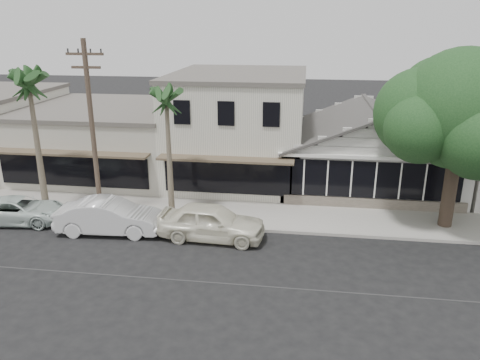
# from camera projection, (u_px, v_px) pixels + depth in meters

# --- Properties ---
(ground) EXTENTS (140.00, 140.00, 0.00)m
(ground) POSITION_uv_depth(u_px,v_px,m) (268.00, 287.00, 18.03)
(ground) COLOR black
(ground) RESTS_ON ground
(sidewalk_north) EXTENTS (90.00, 3.50, 0.15)m
(sidewalk_north) POSITION_uv_depth(u_px,v_px,m) (131.00, 209.00, 25.38)
(sidewalk_north) COLOR #9E9991
(sidewalk_north) RESTS_ON ground
(corner_shop) EXTENTS (10.40, 8.60, 5.10)m
(corner_shop) POSITION_uv_depth(u_px,v_px,m) (368.00, 145.00, 28.24)
(corner_shop) COLOR beige
(corner_shop) RESTS_ON ground
(row_building_near) EXTENTS (8.00, 10.00, 6.50)m
(row_building_near) POSITION_uv_depth(u_px,v_px,m) (239.00, 128.00, 30.04)
(row_building_near) COLOR silver
(row_building_near) RESTS_ON ground
(row_building_midnear) EXTENTS (10.00, 10.00, 4.20)m
(row_building_midnear) POSITION_uv_depth(u_px,v_px,m) (108.00, 140.00, 31.59)
(row_building_midnear) COLOR #BAB7A7
(row_building_midnear) RESTS_ON ground
(utility_pole) EXTENTS (1.80, 0.24, 9.00)m
(utility_pole) POSITION_uv_depth(u_px,v_px,m) (92.00, 129.00, 22.55)
(utility_pole) COLOR brown
(utility_pole) RESTS_ON ground
(car_0) EXTENTS (5.10, 2.27, 1.70)m
(car_0) POSITION_uv_depth(u_px,v_px,m) (211.00, 222.00, 21.79)
(car_0) COLOR white
(car_0) RESTS_ON ground
(car_1) EXTENTS (5.13, 2.07, 1.66)m
(car_1) POSITION_uv_depth(u_px,v_px,m) (109.00, 217.00, 22.44)
(car_1) COLOR silver
(car_1) RESTS_ON ground
(car_2) EXTENTS (4.86, 2.62, 1.30)m
(car_2) POSITION_uv_depth(u_px,v_px,m) (20.00, 210.00, 23.67)
(car_2) COLOR silver
(car_2) RESTS_ON ground
(shade_tree) EXTENTS (7.86, 7.10, 8.72)m
(shade_tree) POSITION_uv_depth(u_px,v_px,m) (458.00, 112.00, 21.61)
(shade_tree) COLOR #433528
(shade_tree) RESTS_ON ground
(palm_east) EXTENTS (2.96, 2.96, 7.20)m
(palm_east) POSITION_uv_depth(u_px,v_px,m) (166.00, 100.00, 22.25)
(palm_east) COLOR #726651
(palm_east) RESTS_ON ground
(palm_mid) EXTENTS (2.53, 2.53, 8.02)m
(palm_mid) POSITION_uv_depth(u_px,v_px,m) (29.00, 83.00, 22.70)
(palm_mid) COLOR #726651
(palm_mid) RESTS_ON ground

